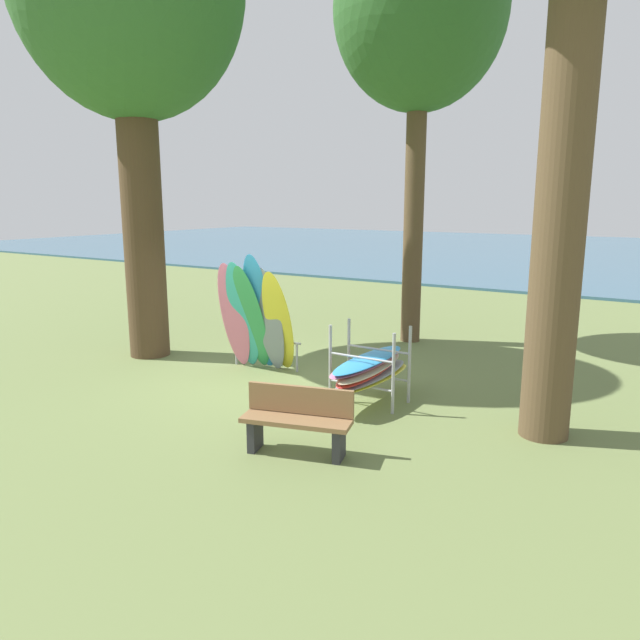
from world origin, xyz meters
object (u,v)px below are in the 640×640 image
object	(u,v)px
tree_mid_behind	(420,12)
leaning_board_pile	(256,318)
park_bench	(298,419)
board_storage_rack	(370,369)

from	to	relation	value
tree_mid_behind	leaning_board_pile	bearing A→B (deg)	-110.49
tree_mid_behind	park_bench	distance (m)	9.31
board_storage_rack	tree_mid_behind	bearing A→B (deg)	104.98
leaning_board_pile	board_storage_rack	bearing A→B (deg)	-8.71
tree_mid_behind	leaning_board_pile	world-z (taller)	tree_mid_behind
board_storage_rack	leaning_board_pile	bearing A→B (deg)	171.29
leaning_board_pile	park_bench	size ratio (longest dim) A/B	1.55
leaning_board_pile	board_storage_rack	size ratio (longest dim) A/B	1.06
leaning_board_pile	board_storage_rack	xyz separation A→B (m)	(2.58, -0.40, -0.48)
tree_mid_behind	park_bench	size ratio (longest dim) A/B	6.29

